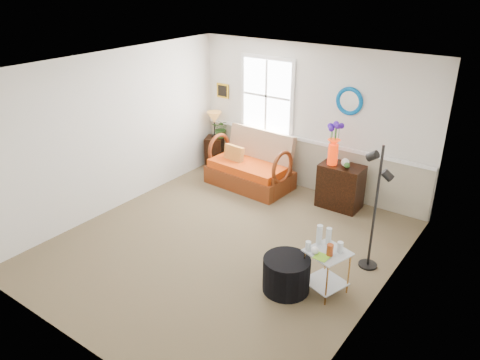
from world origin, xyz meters
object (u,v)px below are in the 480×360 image
Objects in this scene: ottoman at (286,274)px; side_table at (326,271)px; cabinet at (340,186)px; loveseat at (250,161)px; floor_lamp at (375,209)px; lamp_stand at (215,152)px.

side_table is at bearing 32.66° from ottoman.
ottoman is at bearing -80.53° from cabinet.
loveseat reaches higher than cabinet.
floor_lamp is at bearing -19.78° from loveseat.
lamp_stand reaches higher than ottoman.
cabinet is 1.30× the size of side_table.
loveseat is 2.47× the size of lamp_stand.
loveseat is at bearing 133.10° from ottoman.
side_table is (2.57, -2.04, -0.21)m from loveseat.
loveseat is 1.19m from lamp_stand.
cabinet reaches higher than lamp_stand.
floor_lamp is (3.92, -1.56, 0.57)m from lamp_stand.
lamp_stand is at bearing 146.90° from side_table.
lamp_stand is 4.26m from floor_lamp.
loveseat is 2.62× the size of side_table.
loveseat is 2.02× the size of cabinet.
lamp_stand is 0.82× the size of cabinet.
cabinet is (2.85, -0.17, 0.07)m from lamp_stand.
cabinet is 0.43× the size of floor_lamp.
floor_lamp is at bearing -21.71° from lamp_stand.
cabinet reaches higher than side_table.
side_table is 0.33× the size of floor_lamp.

